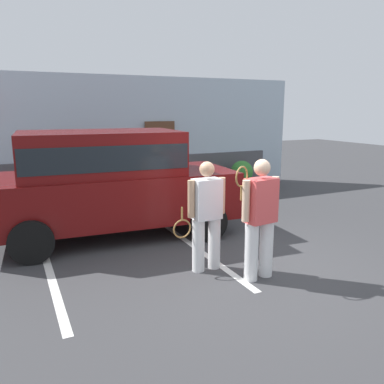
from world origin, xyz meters
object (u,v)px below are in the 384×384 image
Objects in this scene: potted_plant_secondary at (242,174)px; potted_plant_by_porch at (218,180)px; tennis_player_man at (206,215)px; parked_suv at (109,178)px; tennis_player_woman at (260,218)px.

potted_plant_by_porch is at bearing -164.99° from potted_plant_secondary.
potted_plant_secondary is at bearing -128.91° from tennis_player_man.
tennis_player_woman is at bearing -58.79° from parked_suv.
potted_plant_by_porch is 1.01m from potted_plant_secondary.
tennis_player_woman is 5.79m from potted_plant_by_porch.
tennis_player_man is at bearing -121.01° from potted_plant_by_porch.
potted_plant_by_porch is at bearing 36.95° from parked_suv.
tennis_player_man reaches higher than potted_plant_by_porch.
parked_suv is at bearing -150.41° from potted_plant_secondary.
potted_plant_by_porch is (2.82, 4.70, -0.45)m from tennis_player_man.
tennis_player_woman is 1.96× the size of potted_plant_secondary.
parked_suv reaches higher than potted_plant_secondary.
parked_suv is at bearing -69.40° from tennis_player_man.
tennis_player_man is 6.25m from potted_plant_secondary.
parked_suv reaches higher than potted_plant_by_porch.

